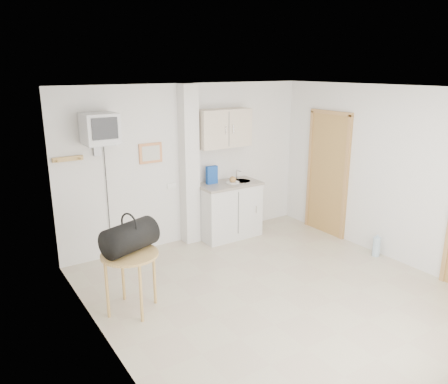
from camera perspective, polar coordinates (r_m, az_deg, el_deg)
ground at (r=5.63m, az=7.06°, el=-13.12°), size 4.50×4.50×0.00m
room_envelope at (r=5.29m, az=8.99°, el=2.79°), size 4.24×4.54×2.55m
kitchenette at (r=7.14m, az=0.44°, el=0.34°), size 1.03×0.58×2.10m
crt_television at (r=6.06m, az=-15.92°, el=7.87°), size 0.44×0.45×2.15m
round_table at (r=5.10m, az=-12.18°, el=-8.78°), size 0.65×0.65×0.72m
duffel_bag at (r=5.04m, az=-12.21°, el=-5.76°), size 0.70×0.53×0.46m
water_bottle at (r=6.95m, az=19.28°, el=-6.73°), size 0.11×0.11×0.33m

